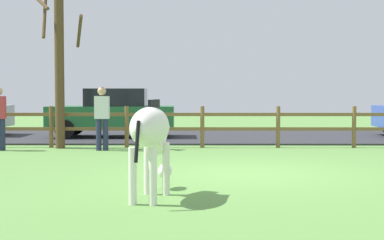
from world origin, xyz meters
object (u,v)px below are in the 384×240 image
object	(u,v)px
zebra	(151,134)
parked_car_green	(113,112)
bare_tree	(59,61)
visitor_right_of_tree	(102,115)

from	to	relation	value
zebra	parked_car_green	distance (m)	10.73
bare_tree	visitor_right_of_tree	distance (m)	1.97
bare_tree	visitor_right_of_tree	bearing A→B (deg)	-24.85
visitor_right_of_tree	parked_car_green	bearing A→B (deg)	93.90
bare_tree	zebra	distance (m)	8.02
parked_car_green	visitor_right_of_tree	world-z (taller)	visitor_right_of_tree
bare_tree	parked_car_green	size ratio (longest dim) A/B	1.09
bare_tree	visitor_right_of_tree	xyz separation A→B (m)	(1.23, -0.57, -1.43)
bare_tree	zebra	size ratio (longest dim) A/B	2.28
zebra	parked_car_green	xyz separation A→B (m)	(-2.05, 10.53, -0.08)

